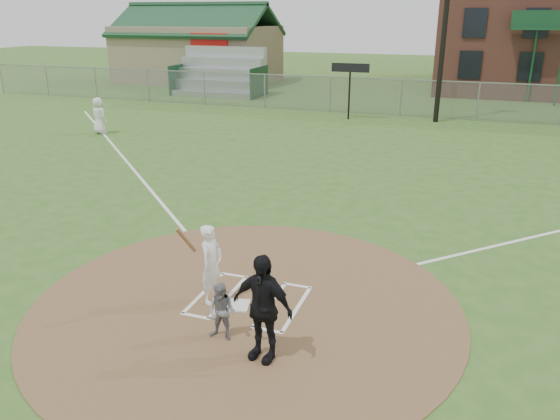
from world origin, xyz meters
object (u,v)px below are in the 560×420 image
(catcher, at_px, (222,312))
(home_plate, at_px, (237,305))
(umpire, at_px, (262,307))
(batter_at_plate, at_px, (211,264))
(ondeck_player, at_px, (99,116))

(catcher, bearing_deg, home_plate, 102.32)
(home_plate, relative_size, catcher, 0.45)
(umpire, bearing_deg, batter_at_plate, 149.13)
(ondeck_player, height_order, batter_at_plate, batter_at_plate)
(home_plate, height_order, umpire, umpire)
(ondeck_player, distance_m, batter_at_plate, 17.58)
(umpire, height_order, ondeck_player, umpire)
(ondeck_player, relative_size, batter_at_plate, 0.95)
(umpire, distance_m, batter_at_plate, 2.14)
(home_plate, distance_m, ondeck_player, 17.99)
(home_plate, xyz_separation_m, ondeck_player, (-12.64, 12.78, 0.81))
(home_plate, bearing_deg, catcher, -78.87)
(home_plate, xyz_separation_m, umpire, (1.08, -1.37, 0.91))
(home_plate, height_order, catcher, catcher)
(home_plate, relative_size, batter_at_plate, 0.27)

